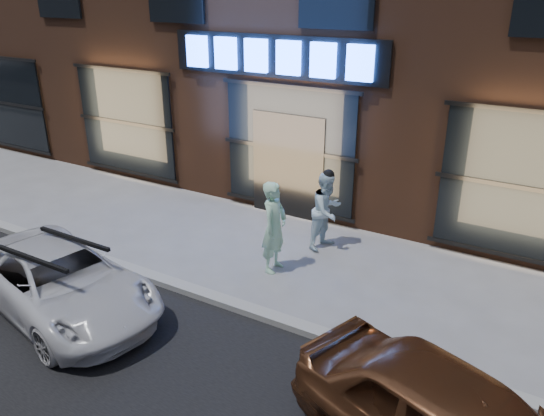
{
  "coord_description": "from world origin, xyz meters",
  "views": [
    {
      "loc": [
        5.48,
        -6.2,
        5.0
      ],
      "look_at": [
        0.93,
        1.6,
        1.2
      ],
      "focal_mm": 35.0,
      "sensor_mm": 36.0,
      "label": 1
    }
  ],
  "objects": [
    {
      "name": "ground",
      "position": [
        0.0,
        0.0,
        0.0
      ],
      "size": [
        90.0,
        90.0,
        0.0
      ],
      "primitive_type": "plane",
      "color": "slate",
      "rests_on": "ground"
    },
    {
      "name": "man_cap",
      "position": [
        1.48,
        2.85,
        0.81
      ],
      "size": [
        0.79,
        0.91,
        1.61
      ],
      "primitive_type": "imported",
      "rotation": [
        0.0,
        0.0,
        1.32
      ],
      "color": "white",
      "rests_on": "ground"
    },
    {
      "name": "man_bowtie",
      "position": [
        1.04,
        1.49,
        0.88
      ],
      "size": [
        0.45,
        0.66,
        1.76
      ],
      "primitive_type": "imported",
      "rotation": [
        0.0,
        0.0,
        1.62
      ],
      "color": "#A4D8C1",
      "rests_on": "ground"
    },
    {
      "name": "white_suv",
      "position": [
        -1.29,
        -1.48,
        0.55
      ],
      "size": [
        4.25,
        2.59,
        1.1
      ],
      "primitive_type": "imported",
      "rotation": [
        0.0,
        0.0,
        1.37
      ],
      "color": "silver",
      "rests_on": "ground"
    },
    {
      "name": "curb",
      "position": [
        0.0,
        0.0,
        0.06
      ],
      "size": [
        60.0,
        0.25,
        0.12
      ],
      "primitive_type": "cube",
      "color": "gray",
      "rests_on": "ground"
    }
  ]
}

